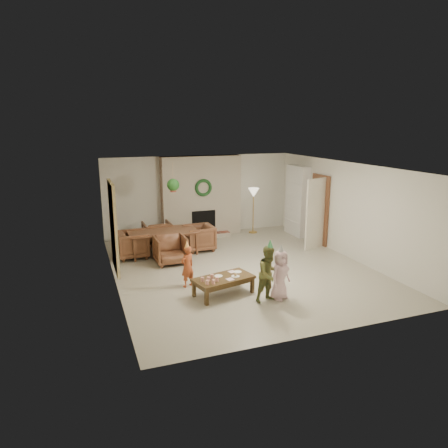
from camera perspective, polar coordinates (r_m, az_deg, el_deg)
name	(u,v)px	position (r m, az deg, el deg)	size (l,w,h in m)	color
floor	(241,268)	(10.18, 2.37, -6.12)	(7.00, 7.00, 0.00)	#B7B29E
ceiling	(242,166)	(9.62, 2.52, 8.02)	(7.00, 7.00, 0.00)	white
wall_back	(200,195)	(13.07, -3.41, 4.02)	(7.00, 7.00, 0.00)	silver
wall_front	(324,265)	(6.85, 13.69, -5.52)	(7.00, 7.00, 0.00)	silver
wall_left	(112,229)	(9.15, -15.22, -0.73)	(7.00, 7.00, 0.00)	silver
wall_right	(347,210)	(11.29, 16.67, 1.90)	(7.00, 7.00, 0.00)	silver
fireplace_mass	(201,196)	(12.88, -3.16, 3.88)	(2.50, 0.40, 2.50)	#542716
fireplace_hearth	(205,236)	(12.81, -2.63, -1.62)	(1.60, 0.30, 0.12)	maroon
fireplace_firebox	(203,222)	(12.87, -2.88, 0.24)	(0.75, 0.12, 0.75)	black
fireplace_wreath	(203,188)	(12.61, -2.87, 5.05)	(0.54, 0.54, 0.10)	#19441F
floor_lamp_base	(253,232)	(13.43, 4.03, -1.11)	(0.27, 0.27, 0.03)	gold
floor_lamp_post	(253,212)	(13.28, 4.08, 1.67)	(0.03, 0.03, 1.32)	gold
floor_lamp_shade	(254,193)	(13.16, 4.13, 4.37)	(0.35, 0.35, 0.29)	beige
bookshelf_carcass	(297,201)	(13.12, 10.13, 3.20)	(0.30, 1.00, 2.20)	white
bookshelf_shelf_a	(296,221)	(13.24, 9.93, 0.43)	(0.30, 0.92, 0.03)	white
bookshelf_shelf_b	(296,209)	(13.16, 10.01, 2.13)	(0.30, 0.92, 0.03)	white
bookshelf_shelf_c	(297,196)	(13.08, 10.08, 3.84)	(0.30, 0.92, 0.03)	white
bookshelf_shelf_d	(297,183)	(13.02, 10.15, 5.57)	(0.30, 0.92, 0.03)	white
books_row_lower	(298,218)	(13.07, 10.21, 0.88)	(0.20, 0.40, 0.24)	#A31E1F
books_row_mid	(295,204)	(13.16, 9.85, 2.76)	(0.20, 0.44, 0.24)	#294899
books_row_upper	(298,192)	(12.97, 10.25, 4.33)	(0.20, 0.36, 0.22)	#A96D24
door_frame	(320,210)	(12.28, 13.15, 1.95)	(0.05, 0.86, 2.04)	brown
door_leaf	(315,214)	(11.77, 12.59, 1.37)	(0.05, 0.80, 2.00)	beige
curtain_panel	(114,227)	(9.34, -15.09, -0.42)	(0.06, 1.20, 2.00)	beige
dining_table	(163,243)	(11.26, -8.41, -2.56)	(1.85, 1.03, 0.65)	brown
dining_chair_near	(170,250)	(10.49, -7.45, -3.56)	(0.77, 0.79, 0.72)	brown
dining_chair_far	(157,234)	(12.01, -9.27, -1.37)	(0.77, 0.79, 0.72)	brown
dining_chair_left	(133,244)	(11.11, -12.50, -2.78)	(0.77, 0.79, 0.72)	brown
dining_chair_right	(199,238)	(11.49, -3.48, -1.91)	(0.77, 0.79, 0.72)	brown
hanging_plant_cord	(173,176)	(10.69, -7.11, 6.63)	(0.01, 0.01, 0.70)	tan
hanging_plant_pot	(173,190)	(10.74, -7.06, 4.77)	(0.16, 0.16, 0.12)	brown
hanging_plant_foliage	(173,185)	(10.72, -7.08, 5.41)	(0.32, 0.32, 0.32)	#1A4E1A
coffee_table_top	(223,279)	(8.55, -0.08, -7.59)	(1.24, 0.62, 0.06)	#4C3519
coffee_table_apron	(223,282)	(8.57, -0.08, -8.00)	(1.14, 0.52, 0.08)	#4C3519
coffee_leg_fl	(207,297)	(8.15, -2.43, -10.16)	(0.07, 0.07, 0.32)	#4C3519
coffee_leg_fr	(252,285)	(8.73, 3.94, -8.49)	(0.07, 0.07, 0.32)	#4C3519
coffee_leg_bl	(194,289)	(8.55, -4.20, -9.00)	(0.07, 0.07, 0.32)	#4C3519
coffee_leg_br	(238,278)	(9.11, 2.00, -7.50)	(0.07, 0.07, 0.32)	#4C3519
cup_a	(207,282)	(8.17, -2.33, -8.09)	(0.07, 0.07, 0.09)	white
cup_b	(202,279)	(8.32, -3.02, -7.68)	(0.07, 0.07, 0.09)	white
cup_c	(213,282)	(8.19, -1.47, -8.04)	(0.07, 0.07, 0.09)	white
cup_d	(208,279)	(8.34, -2.17, -7.63)	(0.07, 0.07, 0.09)	white
cup_e	(217,279)	(8.32, -0.97, -7.68)	(0.07, 0.07, 0.09)	white
cup_f	(212,276)	(8.47, -1.67, -7.29)	(0.07, 0.07, 0.09)	white
plate_a	(218,276)	(8.60, -0.77, -7.22)	(0.17, 0.17, 0.01)	white
plate_b	(235,276)	(8.59, 1.60, -7.25)	(0.17, 0.17, 0.01)	white
plate_c	(238,272)	(8.84, 1.90, -6.64)	(0.17, 0.17, 0.01)	white
food_scoop	(235,275)	(8.57, 1.60, -7.02)	(0.07, 0.07, 0.07)	tan
napkin_left	(230,279)	(8.43, 0.84, -7.68)	(0.14, 0.14, 0.01)	#F8B7D0
napkin_right	(232,272)	(8.84, 1.11, -6.62)	(0.14, 0.14, 0.01)	#F8B7D0
child_red	(187,266)	(8.95, -5.10, -5.90)	(0.34, 0.22, 0.92)	#B44C26
party_hat_red	(187,244)	(8.79, -5.17, -2.84)	(0.13, 0.13, 0.17)	#F7F152
child_plaid	(269,274)	(8.23, 6.31, -6.89)	(0.56, 0.44, 1.15)	olive
party_hat_plaid	(270,244)	(8.03, 6.43, -2.77)	(0.14, 0.14, 0.19)	#439D5A
child_pink	(280,275)	(8.37, 7.81, -7.02)	(0.50, 0.32, 1.02)	beige
party_hat_pink	(281,249)	(8.19, 7.93, -3.42)	(0.13, 0.13, 0.18)	#B0B2B7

